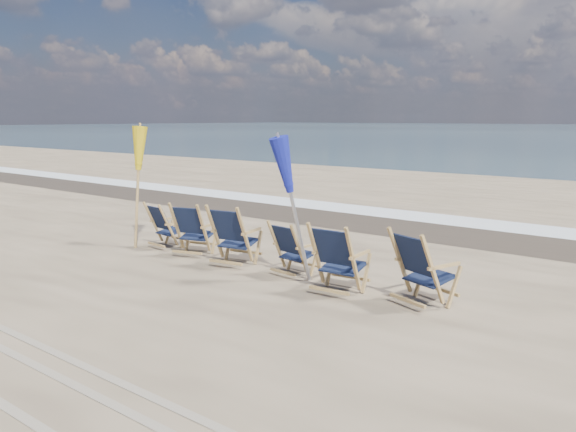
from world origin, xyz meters
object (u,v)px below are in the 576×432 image
(beach_chair_2, at_px, (245,238))
(beach_chair_5, at_px, (432,273))
(beach_chair_1, at_px, (204,231))
(umbrella_blue, at_px, (296,170))
(beach_chair_3, at_px, (299,252))
(umbrella_yellow, at_px, (136,155))
(beach_chair_0, at_px, (168,227))
(beach_chair_4, at_px, (353,262))

(beach_chair_2, distance_m, beach_chair_5, 3.41)
(beach_chair_1, relative_size, umbrella_blue, 0.44)
(beach_chair_1, height_order, beach_chair_3, beach_chair_1)
(beach_chair_3, xyz_separation_m, umbrella_yellow, (-3.93, -0.05, 1.37))
(beach_chair_3, distance_m, umbrella_yellow, 4.17)
(beach_chair_0, height_order, beach_chair_2, beach_chair_2)
(beach_chair_1, xyz_separation_m, beach_chair_3, (2.23, -0.08, -0.05))
(beach_chair_1, distance_m, beach_chair_4, 3.44)
(beach_chair_1, distance_m, beach_chair_3, 2.23)
(beach_chair_1, height_order, umbrella_yellow, umbrella_yellow)
(beach_chair_3, relative_size, umbrella_blue, 0.40)
(beach_chair_0, bearing_deg, beach_chair_5, -176.53)
(beach_chair_0, xyz_separation_m, beach_chair_3, (3.18, -0.05, -0.00))
(beach_chair_3, bearing_deg, beach_chair_0, 5.82)
(beach_chair_0, xyz_separation_m, beach_chair_2, (2.07, -0.11, 0.09))
(beach_chair_2, xyz_separation_m, beach_chair_5, (3.41, -0.14, -0.01))
(beach_chair_3, height_order, umbrella_blue, umbrella_blue)
(beach_chair_3, bearing_deg, beach_chair_2, 9.57)
(beach_chair_2, height_order, umbrella_yellow, umbrella_yellow)
(beach_chair_3, bearing_deg, beach_chair_4, 170.92)
(beach_chair_2, bearing_deg, umbrella_blue, 165.18)
(beach_chair_4, relative_size, beach_chair_5, 1.00)
(beach_chair_1, height_order, beach_chair_5, beach_chair_5)
(beach_chair_0, distance_m, beach_chair_2, 2.08)
(umbrella_yellow, bearing_deg, beach_chair_0, 8.06)
(beach_chair_0, relative_size, beach_chair_4, 0.85)
(beach_chair_2, bearing_deg, beach_chair_3, 172.86)
(beach_chair_4, bearing_deg, beach_chair_2, -10.38)
(beach_chair_1, bearing_deg, umbrella_yellow, -12.08)
(beach_chair_0, xyz_separation_m, beach_chair_5, (5.48, -0.25, 0.08))
(beach_chair_0, height_order, umbrella_blue, umbrella_blue)
(beach_chair_4, xyz_separation_m, beach_chair_5, (1.12, 0.14, 0.00))
(beach_chair_2, bearing_deg, beach_chair_0, -12.88)
(umbrella_yellow, bearing_deg, umbrella_blue, -1.42)
(beach_chair_0, height_order, beach_chair_1, beach_chair_1)
(beach_chair_5, bearing_deg, beach_chair_0, 17.25)
(umbrella_blue, bearing_deg, beach_chair_3, 104.40)
(beach_chair_1, distance_m, beach_chair_5, 4.54)
(beach_chair_4, bearing_deg, beach_chair_0, -8.45)
(beach_chair_0, relative_size, beach_chair_3, 1.01)
(beach_chair_1, relative_size, beach_chair_2, 0.93)
(beach_chair_5, bearing_deg, umbrella_yellow, 18.55)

